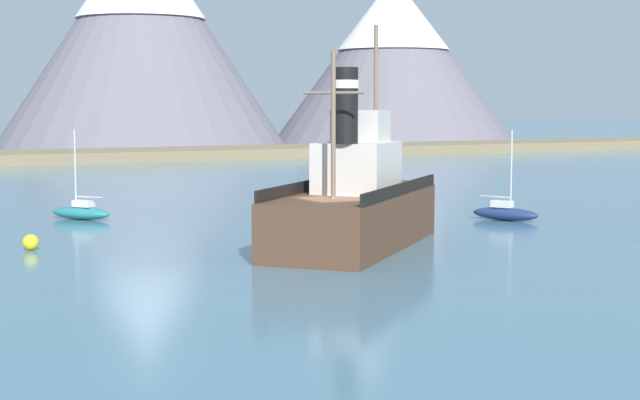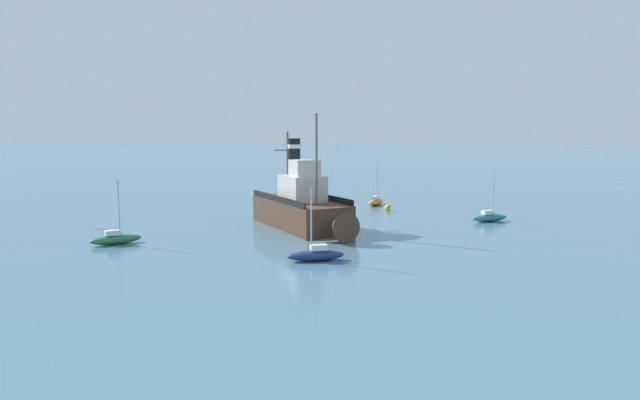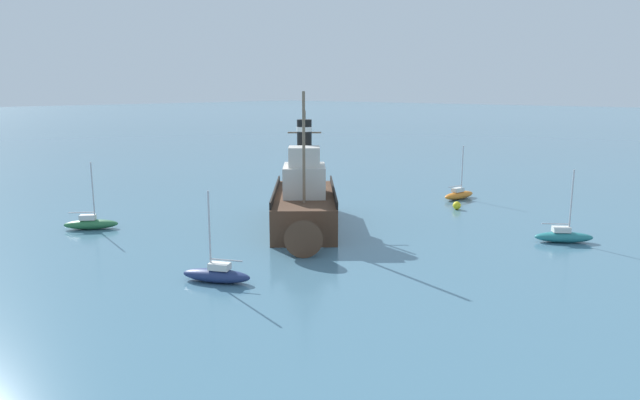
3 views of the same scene
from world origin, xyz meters
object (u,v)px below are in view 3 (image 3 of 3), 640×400
Objects in this scene: old_tugboat at (304,203)px; sailboat_navy at (217,274)px; sailboat_green at (91,223)px; mooring_buoy at (457,205)px; sailboat_orange at (459,194)px; sailboat_teal at (564,236)px.

sailboat_navy is (11.83, 4.76, -1.40)m from old_tugboat.
sailboat_green is at bearing -46.42° from old_tugboat.
mooring_buoy is at bearing 158.28° from old_tugboat.
sailboat_teal is at bearing 54.51° from sailboat_orange.
sailboat_green is at bearing -93.89° from sailboat_navy.
sailboat_teal is (-19.28, 26.95, 0.00)m from sailboat_green.
sailboat_green is 1.00× the size of sailboat_navy.
sailboat_teal is at bearing 118.60° from old_tugboat.
sailboat_green is (10.74, -11.28, -1.40)m from old_tugboat.
old_tugboat is 14.27m from mooring_buoy.
sailboat_navy and sailboat_teal have the same top height.
sailboat_orange is 4.80m from mooring_buoy.
sailboat_navy is 25.02m from mooring_buoy.
sailboat_orange is at bearing -153.62° from mooring_buoy.
sailboat_navy is (1.09, 16.04, 0.00)m from sailboat_green.
sailboat_navy is at bearing -28.16° from sailboat_teal.
old_tugboat is 2.62× the size of sailboat_orange.
sailboat_navy is at bearing 86.11° from sailboat_green.
sailboat_teal is 7.10× the size of mooring_buoy.
mooring_buoy is at bearing 26.38° from sailboat_orange.
old_tugboat is at bearing -10.12° from sailboat_orange.
sailboat_green is 16.08m from sailboat_navy.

